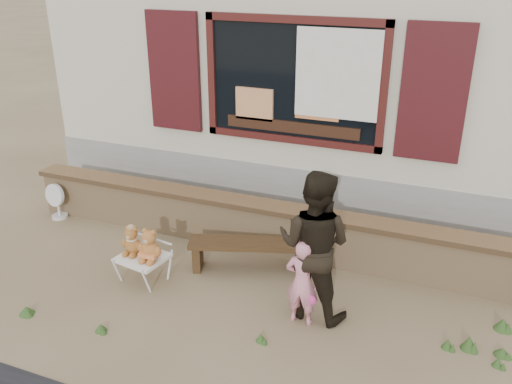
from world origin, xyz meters
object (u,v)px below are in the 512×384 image
at_px(adult, 314,245).
at_px(teddy_bear_right, 150,244).
at_px(child, 302,282).
at_px(folding_chair, 143,258).
at_px(teddy_bear_left, 132,240).
at_px(bench, 252,249).

bearing_deg(adult, teddy_bear_right, 10.10).
relative_size(child, adult, 0.59).
xyz_separation_m(child, adult, (0.05, 0.21, 0.34)).
xyz_separation_m(folding_chair, teddy_bear_right, (0.14, -0.02, 0.23)).
xyz_separation_m(folding_chair, teddy_bear_left, (-0.14, 0.02, 0.21)).
relative_size(teddy_bear_left, adult, 0.22).
distance_m(folding_chair, teddy_bear_right, 0.27).
bearing_deg(folding_chair, bench, 41.44).
distance_m(teddy_bear_right, adult, 1.94).
height_order(folding_chair, adult, adult).
xyz_separation_m(folding_chair, child, (1.99, -0.08, 0.19)).
distance_m(bench, adult, 1.21).
distance_m(bench, teddy_bear_right, 1.24).
relative_size(folding_chair, teddy_bear_left, 1.66).
bearing_deg(child, teddy_bear_left, -1.72).
distance_m(folding_chair, adult, 2.12).
bearing_deg(teddy_bear_right, teddy_bear_left, -180.00).
xyz_separation_m(teddy_bear_left, adult, (2.19, 0.11, 0.32)).
height_order(teddy_bear_left, teddy_bear_right, teddy_bear_right).
xyz_separation_m(teddy_bear_right, adult, (1.91, 0.16, 0.30)).
height_order(bench, teddy_bear_left, teddy_bear_left).
bearing_deg(child, adult, -103.30).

